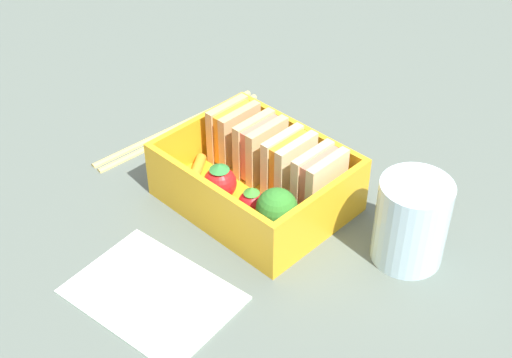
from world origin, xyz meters
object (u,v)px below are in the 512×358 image
(strawberry_far_left, at_px, (220,182))
(chopstick_pair, at_px, (179,127))
(strawberry_left, at_px, (252,203))
(sandwich_left, at_px, (234,132))
(sandwich_center_right, at_px, (319,181))
(carrot_stick_far_left, at_px, (197,171))
(folded_napkin, at_px, (153,294))
(drinking_glass, at_px, (411,222))
(sandwich_center, at_px, (289,164))
(sandwich_center_left, at_px, (260,148))
(broccoli_floret, at_px, (277,209))

(strawberry_far_left, relative_size, chopstick_pair, 0.18)
(strawberry_left, height_order, chopstick_pair, strawberry_left)
(sandwich_left, bearing_deg, sandwich_center_right, 0.00)
(carrot_stick_far_left, relative_size, chopstick_pair, 0.20)
(strawberry_left, xyz_separation_m, folded_napkin, (0.00, -0.12, -0.02))
(strawberry_left, relative_size, drinking_glass, 0.39)
(sandwich_left, bearing_deg, strawberry_left, -34.07)
(carrot_stick_far_left, distance_m, drinking_glass, 0.21)
(sandwich_center_right, bearing_deg, strawberry_left, -124.83)
(sandwich_center, bearing_deg, sandwich_center_left, 180.00)
(chopstick_pair, bearing_deg, sandwich_center_left, -1.34)
(sandwich_left, xyz_separation_m, broccoli_floret, (0.11, -0.05, -0.00))
(carrot_stick_far_left, xyz_separation_m, strawberry_far_left, (0.04, -0.01, 0.01))
(sandwich_center, distance_m, drinking_glass, 0.13)
(sandwich_center_right, relative_size, strawberry_far_left, 1.54)
(carrot_stick_far_left, bearing_deg, sandwich_center_left, 49.20)
(sandwich_left, xyz_separation_m, strawberry_far_left, (0.04, -0.05, -0.01))
(sandwich_center, xyz_separation_m, sandwich_center_right, (0.04, 0.00, 0.00))
(strawberry_far_left, bearing_deg, chopstick_pair, 155.87)
(strawberry_left, bearing_deg, sandwich_center, 91.66)
(sandwich_center, distance_m, folded_napkin, 0.17)
(sandwich_center, bearing_deg, drinking_glass, 6.49)
(sandwich_center_right, relative_size, folded_napkin, 0.43)
(sandwich_center_right, height_order, strawberry_far_left, sandwich_center_right)
(chopstick_pair, bearing_deg, strawberry_left, -18.11)
(strawberry_far_left, bearing_deg, sandwich_center_right, 35.56)
(sandwich_center_right, height_order, chopstick_pair, sandwich_center_right)
(sandwich_center, bearing_deg, strawberry_left, -88.34)
(broccoli_floret, height_order, drinking_glass, drinking_glass)
(drinking_glass, bearing_deg, sandwich_left, -175.88)
(chopstick_pair, distance_m, folded_napkin, 0.24)
(broccoli_floret, bearing_deg, sandwich_center_left, 143.27)
(sandwich_center_left, relative_size, chopstick_pair, 0.27)
(sandwich_left, distance_m, sandwich_center_right, 0.11)
(sandwich_left, xyz_separation_m, drinking_glass, (0.20, 0.01, -0.00))
(sandwich_center_right, xyz_separation_m, broccoli_floret, (-0.00, -0.05, -0.00))
(sandwich_center_right, distance_m, strawberry_far_left, 0.09)
(carrot_stick_far_left, bearing_deg, strawberry_far_left, -8.52)
(folded_napkin, bearing_deg, broccoli_floret, 76.05)
(sandwich_center, distance_m, strawberry_far_left, 0.07)
(strawberry_far_left, bearing_deg, drinking_glass, 22.35)
(sandwich_left, distance_m, broccoli_floret, 0.12)
(sandwich_left, height_order, strawberry_left, sandwich_left)
(sandwich_center_left, height_order, strawberry_left, sandwich_center_left)
(strawberry_left, bearing_deg, sandwich_left, 145.93)
(sandwich_center_left, height_order, folded_napkin, sandwich_center_left)
(carrot_stick_far_left, bearing_deg, strawberry_left, -2.61)
(strawberry_far_left, bearing_deg, broccoli_floret, 0.07)
(strawberry_far_left, height_order, chopstick_pair, strawberry_far_left)
(strawberry_far_left, bearing_deg, sandwich_center_left, 89.18)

